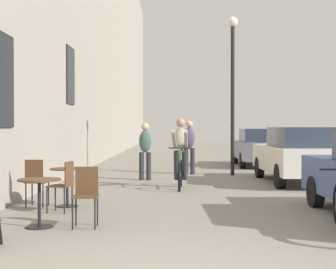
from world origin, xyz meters
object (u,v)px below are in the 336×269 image
(street_lamp, at_px, (233,75))
(parked_car_third, at_px, (259,147))
(pedestrian_mid, at_px, (189,144))
(cafe_chair_near_toward_street, at_px, (86,192))
(cafe_chair_mid_toward_street, at_px, (36,179))
(cafe_table_near, at_px, (39,192))
(cyclist_on_bicycle, at_px, (180,155))
(parked_car_second, at_px, (299,154))
(cafe_chair_mid_toward_wall, at_px, (64,183))
(pedestrian_near, at_px, (145,148))
(cafe_table_mid, at_px, (67,179))

(street_lamp, height_order, parked_car_third, street_lamp)
(pedestrian_mid, distance_m, street_lamp, 2.55)
(cafe_chair_near_toward_street, height_order, cafe_chair_mid_toward_street, same)
(pedestrian_mid, xyz_separation_m, parked_car_third, (2.78, 3.52, -0.21))
(pedestrian_mid, bearing_deg, cafe_table_near, -105.79)
(cyclist_on_bicycle, xyz_separation_m, parked_car_second, (3.18, 1.16, -0.04))
(cafe_chair_mid_toward_wall, height_order, parked_car_third, parked_car_third)
(cafe_chair_mid_toward_street, distance_m, parked_car_second, 7.30)
(parked_car_second, relative_size, parked_car_third, 1.03)
(cafe_chair_mid_toward_wall, relative_size, pedestrian_mid, 0.52)
(parked_car_second, xyz_separation_m, parked_car_third, (-0.07, 6.06, -0.03))
(pedestrian_mid, bearing_deg, cafe_chair_near_toward_street, -101.73)
(cafe_chair_near_toward_street, height_order, pedestrian_mid, pedestrian_mid)
(cafe_chair_mid_toward_wall, bearing_deg, pedestrian_near, 78.75)
(cafe_chair_mid_toward_street, relative_size, cafe_chair_mid_toward_wall, 1.00)
(cafe_chair_near_toward_street, relative_size, street_lamp, 0.18)
(cafe_table_near, relative_size, parked_car_second, 0.17)
(cafe_table_mid, relative_size, pedestrian_mid, 0.42)
(street_lamp, bearing_deg, pedestrian_mid, 166.80)
(cafe_table_near, bearing_deg, cafe_chair_mid_toward_wall, 86.98)
(cyclist_on_bicycle, distance_m, pedestrian_mid, 3.72)
(cafe_chair_mid_toward_street, bearing_deg, street_lamp, 56.10)
(cafe_table_mid, height_order, cafe_chair_mid_toward_street, cafe_chair_mid_toward_street)
(pedestrian_mid, height_order, parked_car_third, pedestrian_mid)
(cafe_chair_mid_toward_street, bearing_deg, pedestrian_mid, 65.90)
(cafe_chair_near_toward_street, relative_size, cafe_chair_mid_toward_street, 1.00)
(cafe_chair_mid_toward_street, bearing_deg, parked_car_second, 36.02)
(cafe_table_mid, bearing_deg, parked_car_third, 62.86)
(pedestrian_near, relative_size, pedestrian_mid, 0.95)
(cyclist_on_bicycle, distance_m, pedestrian_near, 2.12)
(street_lamp, relative_size, parked_car_third, 1.21)
(cafe_chair_near_toward_street, xyz_separation_m, street_lamp, (3.13, 8.41, 2.59))
(cafe_chair_mid_toward_street, relative_size, parked_car_second, 0.21)
(pedestrian_near, bearing_deg, cafe_chair_near_toward_street, -94.22)
(pedestrian_mid, bearing_deg, street_lamp, -13.20)
(cafe_table_mid, height_order, parked_car_second, parked_car_second)
(cafe_table_near, xyz_separation_m, cafe_chair_near_toward_street, (0.68, 0.08, -0.00))
(cafe_chair_mid_toward_street, height_order, cyclist_on_bicycle, cyclist_on_bicycle)
(cafe_chair_mid_toward_street, height_order, parked_car_second, parked_car_second)
(cafe_chair_mid_toward_wall, bearing_deg, parked_car_third, 64.61)
(cyclist_on_bicycle, bearing_deg, pedestrian_mid, 84.87)
(cafe_chair_mid_toward_street, relative_size, pedestrian_near, 0.55)
(cafe_table_near, relative_size, cafe_chair_near_toward_street, 0.81)
(parked_car_second, bearing_deg, cafe_chair_mid_toward_wall, -137.15)
(cafe_chair_mid_toward_wall, xyz_separation_m, pedestrian_near, (1.12, 5.61, 0.39))
(cafe_chair_mid_toward_street, height_order, pedestrian_near, pedestrian_near)
(cyclist_on_bicycle, relative_size, pedestrian_near, 1.09)
(cafe_chair_mid_toward_street, bearing_deg, cafe_chair_near_toward_street, -56.59)
(cafe_table_mid, bearing_deg, cafe_chair_mid_toward_wall, -83.64)
(cafe_chair_mid_toward_street, bearing_deg, pedestrian_near, 70.71)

